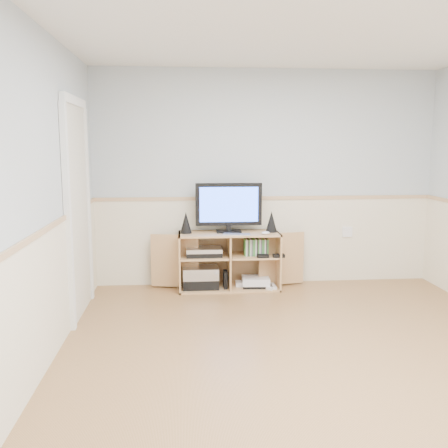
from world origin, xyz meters
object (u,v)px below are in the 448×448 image
Objects in this scene: monitor at (229,206)px; keyboard at (237,234)px; media_cabinet at (229,259)px; game_consoles at (254,282)px.

keyboard is at bearing -69.62° from monitor.
keyboard reaches higher than media_cabinet.
monitor is (-0.00, -0.00, 0.62)m from media_cabinet.
game_consoles is at bearing 43.11° from keyboard.
media_cabinet is 2.37× the size of monitor.
game_consoles is at bearing -12.43° from media_cabinet.
media_cabinet is 3.95× the size of game_consoles.
media_cabinet is 0.40m from game_consoles.
monitor is 1.67× the size of game_consoles.
media_cabinet is 5.99× the size of keyboard.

